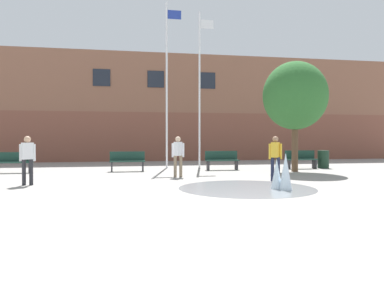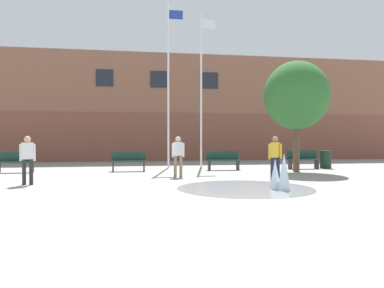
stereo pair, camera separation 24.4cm
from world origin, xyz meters
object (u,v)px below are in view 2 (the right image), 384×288
Objects in this scene: street_tree_near_building at (297,96)px; park_bench_under_right_flagpole at (129,161)px; adult_in_red at (275,155)px; flagpole_right at (202,85)px; park_bench_far_right at (303,159)px; park_bench_center at (16,162)px; flagpole_left at (169,80)px; park_bench_near_trashcan at (223,160)px; adult_watching at (178,153)px; trash_can at (326,159)px; teen_by_trashcan at (28,156)px.

park_bench_under_right_flagpole is at bearing 168.70° from street_tree_near_building.
flagpole_right is (-1.38, 6.60, 3.36)m from adult_in_red.
park_bench_under_right_flagpole is 1.01× the size of adult_in_red.
adult_in_red is (-3.43, -4.88, 0.45)m from park_bench_far_right.
street_tree_near_building reaches higher than adult_in_red.
flagpole_right is (8.68, 1.59, 3.82)m from park_bench_center.
flagpole_left reaches higher than park_bench_under_right_flagpole.
flagpole_left is (-2.43, 1.75, 4.02)m from park_bench_near_trashcan.
park_bench_under_right_flagpole is 0.20× the size of flagpole_right.
park_bench_under_right_flagpole is 3.56m from adult_watching.
park_bench_under_right_flagpole is at bearing 90.76° from adult_in_red.
trash_can is 4.11m from street_tree_near_building.
park_bench_far_right is at bearing -14.79° from flagpole_left.
flagpole_left is at bearing -143.26° from adult_watching.
teen_by_trashcan is 13.89m from trash_can.
trash_can is at bearing 34.26° from street_tree_near_building.
adult_in_red is 6.86m from trash_can.
flagpole_right reaches higher than park_bench_far_right.
park_bench_center is at bearing -169.60° from flagpole_right.
adult_watching is 0.20× the size of flagpole_right.
flagpole_right reaches higher than park_bench_under_right_flagpole.
park_bench_far_right is 7.85m from flagpole_left.
street_tree_near_building is (10.75, 3.10, 2.52)m from teen_by_trashcan.
flagpole_left reaches higher than adult_watching.
park_bench_near_trashcan is at bearing 154.58° from street_tree_near_building.
flagpole_left reaches higher than park_bench_near_trashcan.
street_tree_near_building is at bearing -40.43° from flagpole_right.
flagpole_left is at bearing 19.73° from teen_by_trashcan.
park_bench_center is at bearing -75.91° from adult_watching.
adult_in_red is (0.67, -4.84, 0.45)m from park_bench_near_trashcan.
park_bench_near_trashcan reaches higher than trash_can.
flagpole_right is at bearing 10.40° from park_bench_center.
park_bench_under_right_flagpole is 9.84m from trash_can.
adult_watching is 8.49m from trash_can.
flagpole_right reaches higher than park_bench_center.
park_bench_near_trashcan is (9.40, -0.16, 0.00)m from park_bench_center.
park_bench_far_right is 1.01× the size of adult_watching.
adult_watching and adult_in_red have the same top height.
street_tree_near_building reaches higher than park_bench_far_right.
flagpole_right reaches higher than adult_in_red.
flagpole_left is (6.97, 1.59, 4.02)m from park_bench_center.
park_bench_under_right_flagpole is 1.01× the size of adult_watching.
teen_by_trashcan is (-7.70, -4.55, 0.45)m from park_bench_near_trashcan.
park_bench_far_right reaches higher than trash_can.
street_tree_near_building is (12.44, -1.61, 2.97)m from park_bench_center.
flagpole_left reaches higher than adult_in_red.
adult_in_red is at bearing -133.37° from trash_can.
teen_by_trashcan reaches higher than park_bench_near_trashcan.
park_bench_under_right_flagpole and park_bench_near_trashcan have the same top height.
adult_in_red reaches higher than park_bench_far_right.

